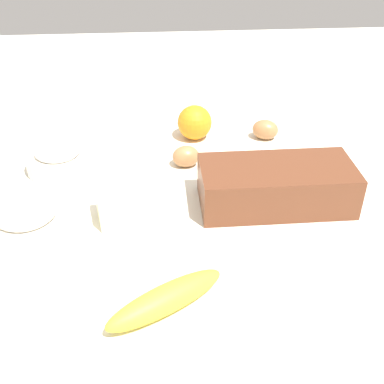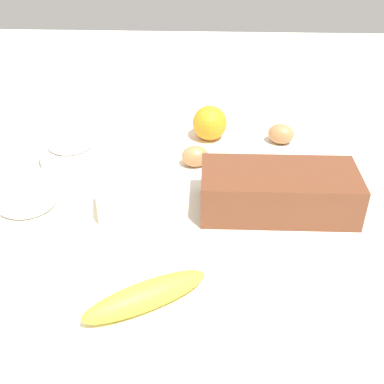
{
  "view_description": "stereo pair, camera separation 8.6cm",
  "coord_description": "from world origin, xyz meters",
  "px_view_note": "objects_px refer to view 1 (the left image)",
  "views": [
    {
      "loc": [
        0.06,
        0.72,
        0.52
      ],
      "look_at": [
        0.0,
        0.0,
        0.04
      ],
      "focal_mm": 44.93,
      "sensor_mm": 36.0,
      "label": 1
    },
    {
      "loc": [
        -0.03,
        0.72,
        0.52
      ],
      "look_at": [
        0.0,
        0.0,
        0.04
      ],
      "focal_mm": 44.93,
      "sensor_mm": 36.0,
      "label": 2
    }
  ],
  "objects_px": {
    "loaf_pan": "(276,185)",
    "sugar_bowl": "(59,158)",
    "orange_fruit": "(195,122)",
    "butter_block": "(123,205)",
    "flour_bowl": "(28,221)",
    "egg_near_butter": "(265,130)",
    "egg_beside_bowl": "(186,156)",
    "banana": "(166,299)"
  },
  "relations": [
    {
      "from": "loaf_pan",
      "to": "banana",
      "type": "relative_size",
      "value": 1.48
    },
    {
      "from": "sugar_bowl",
      "to": "egg_beside_bowl",
      "type": "height_order",
      "value": "sugar_bowl"
    },
    {
      "from": "banana",
      "to": "butter_block",
      "type": "height_order",
      "value": "butter_block"
    },
    {
      "from": "loaf_pan",
      "to": "egg_near_butter",
      "type": "xyz_separation_m",
      "value": [
        -0.04,
        -0.26,
        -0.02
      ]
    },
    {
      "from": "sugar_bowl",
      "to": "butter_block",
      "type": "height_order",
      "value": "sugar_bowl"
    },
    {
      "from": "banana",
      "to": "sugar_bowl",
      "type": "bearing_deg",
      "value": -62.76
    },
    {
      "from": "flour_bowl",
      "to": "butter_block",
      "type": "xyz_separation_m",
      "value": [
        -0.16,
        -0.04,
        -0.0
      ]
    },
    {
      "from": "loaf_pan",
      "to": "sugar_bowl",
      "type": "distance_m",
      "value": 0.45
    },
    {
      "from": "flour_bowl",
      "to": "egg_beside_bowl",
      "type": "distance_m",
      "value": 0.36
    },
    {
      "from": "egg_near_butter",
      "to": "egg_beside_bowl",
      "type": "distance_m",
      "value": 0.22
    },
    {
      "from": "butter_block",
      "to": "egg_beside_bowl",
      "type": "distance_m",
      "value": 0.22
    },
    {
      "from": "sugar_bowl",
      "to": "orange_fruit",
      "type": "relative_size",
      "value": 1.68
    },
    {
      "from": "butter_block",
      "to": "loaf_pan",
      "type": "bearing_deg",
      "value": -174.67
    },
    {
      "from": "flour_bowl",
      "to": "banana",
      "type": "distance_m",
      "value": 0.29
    },
    {
      "from": "loaf_pan",
      "to": "orange_fruit",
      "type": "bearing_deg",
      "value": -65.8
    },
    {
      "from": "banana",
      "to": "egg_near_butter",
      "type": "distance_m",
      "value": 0.57
    },
    {
      "from": "sugar_bowl",
      "to": "egg_near_butter",
      "type": "distance_m",
      "value": 0.47
    },
    {
      "from": "banana",
      "to": "egg_near_butter",
      "type": "height_order",
      "value": "egg_near_butter"
    },
    {
      "from": "flour_bowl",
      "to": "sugar_bowl",
      "type": "relative_size",
      "value": 0.96
    },
    {
      "from": "sugar_bowl",
      "to": "butter_block",
      "type": "distance_m",
      "value": 0.23
    },
    {
      "from": "butter_block",
      "to": "banana",
      "type": "bearing_deg",
      "value": 106.94
    },
    {
      "from": "loaf_pan",
      "to": "egg_beside_bowl",
      "type": "xyz_separation_m",
      "value": [
        0.16,
        -0.15,
        -0.02
      ]
    },
    {
      "from": "sugar_bowl",
      "to": "orange_fruit",
      "type": "xyz_separation_m",
      "value": [
        -0.29,
        -0.12,
        0.01
      ]
    },
    {
      "from": "butter_block",
      "to": "egg_near_butter",
      "type": "distance_m",
      "value": 0.43
    },
    {
      "from": "loaf_pan",
      "to": "egg_beside_bowl",
      "type": "distance_m",
      "value": 0.22
    },
    {
      "from": "flour_bowl",
      "to": "orange_fruit",
      "type": "relative_size",
      "value": 1.61
    },
    {
      "from": "banana",
      "to": "flour_bowl",
      "type": "bearing_deg",
      "value": -38.92
    },
    {
      "from": "loaf_pan",
      "to": "sugar_bowl",
      "type": "xyz_separation_m",
      "value": [
        0.42,
        -0.16,
        -0.01
      ]
    },
    {
      "from": "butter_block",
      "to": "egg_beside_bowl",
      "type": "relative_size",
      "value": 1.57
    },
    {
      "from": "banana",
      "to": "egg_near_butter",
      "type": "xyz_separation_m",
      "value": [
        -0.25,
        -0.51,
        0.0
      ]
    },
    {
      "from": "sugar_bowl",
      "to": "egg_near_butter",
      "type": "bearing_deg",
      "value": -166.56
    },
    {
      "from": "flour_bowl",
      "to": "banana",
      "type": "bearing_deg",
      "value": 141.08
    },
    {
      "from": "loaf_pan",
      "to": "sugar_bowl",
      "type": "height_order",
      "value": "loaf_pan"
    },
    {
      "from": "banana",
      "to": "butter_block",
      "type": "relative_size",
      "value": 2.11
    },
    {
      "from": "sugar_bowl",
      "to": "banana",
      "type": "bearing_deg",
      "value": 117.24
    },
    {
      "from": "loaf_pan",
      "to": "flour_bowl",
      "type": "height_order",
      "value": "loaf_pan"
    },
    {
      "from": "sugar_bowl",
      "to": "egg_beside_bowl",
      "type": "distance_m",
      "value": 0.26
    },
    {
      "from": "banana",
      "to": "egg_near_butter",
      "type": "relative_size",
      "value": 3.16
    },
    {
      "from": "sugar_bowl",
      "to": "egg_beside_bowl",
      "type": "xyz_separation_m",
      "value": [
        -0.26,
        0.0,
        -0.01
      ]
    },
    {
      "from": "banana",
      "to": "orange_fruit",
      "type": "distance_m",
      "value": 0.53
    },
    {
      "from": "banana",
      "to": "orange_fruit",
      "type": "xyz_separation_m",
      "value": [
        -0.08,
        -0.53,
        0.02
      ]
    },
    {
      "from": "flour_bowl",
      "to": "egg_near_butter",
      "type": "height_order",
      "value": "flour_bowl"
    }
  ]
}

